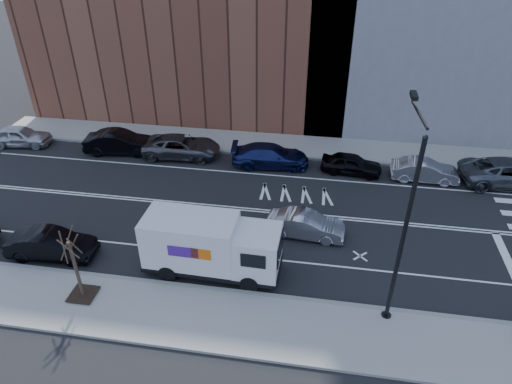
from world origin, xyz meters
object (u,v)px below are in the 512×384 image
(far_parked_a, at_px, (20,136))
(far_parked_b, at_px, (120,142))
(driving_sedan, at_px, (306,225))
(fedex_van, at_px, (211,245))

(far_parked_a, xyz_separation_m, far_parked_b, (8.00, 0.05, 0.07))
(far_parked_a, relative_size, far_parked_b, 0.89)
(far_parked_a, height_order, driving_sedan, far_parked_a)
(far_parked_b, xyz_separation_m, driving_sedan, (14.19, -7.78, -0.13))
(driving_sedan, bearing_deg, far_parked_a, 74.49)
(far_parked_a, bearing_deg, far_parked_b, -96.64)
(far_parked_a, bearing_deg, driving_sedan, -116.20)
(driving_sedan, bearing_deg, fedex_van, 133.11)
(fedex_van, distance_m, driving_sedan, 5.82)
(fedex_van, height_order, far_parked_a, fedex_van)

